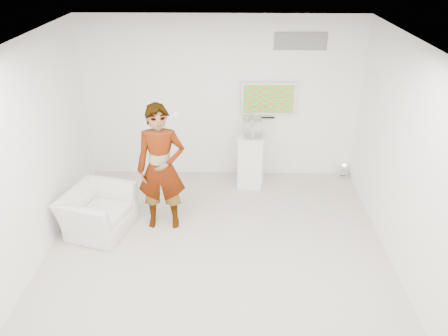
{
  "coord_description": "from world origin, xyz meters",
  "views": [
    {
      "loc": [
        0.22,
        -5.08,
        4.09
      ],
      "look_at": [
        0.09,
        0.6,
        1.1
      ],
      "focal_mm": 35.0,
      "sensor_mm": 36.0,
      "label": 1
    }
  ],
  "objects_px": {
    "armchair": "(98,211)",
    "pedestal": "(251,161)",
    "tv": "(268,98)",
    "person": "(161,168)",
    "floor_uplight": "(344,171)"
  },
  "relations": [
    {
      "from": "tv",
      "to": "pedestal",
      "type": "distance_m",
      "value": 1.17
    },
    {
      "from": "person",
      "to": "armchair",
      "type": "height_order",
      "value": "person"
    },
    {
      "from": "person",
      "to": "floor_uplight",
      "type": "xyz_separation_m",
      "value": [
        3.21,
        1.61,
        -0.87
      ]
    },
    {
      "from": "person",
      "to": "pedestal",
      "type": "height_order",
      "value": "person"
    },
    {
      "from": "tv",
      "to": "pedestal",
      "type": "relative_size",
      "value": 1.01
    },
    {
      "from": "tv",
      "to": "person",
      "type": "bearing_deg",
      "value": -135.05
    },
    {
      "from": "floor_uplight",
      "to": "armchair",
      "type": "bearing_deg",
      "value": -157.08
    },
    {
      "from": "person",
      "to": "pedestal",
      "type": "relative_size",
      "value": 2.04
    },
    {
      "from": "armchair",
      "to": "pedestal",
      "type": "height_order",
      "value": "pedestal"
    },
    {
      "from": "pedestal",
      "to": "floor_uplight",
      "type": "xyz_separation_m",
      "value": [
        1.79,
        0.3,
        -0.35
      ]
    },
    {
      "from": "person",
      "to": "tv",
      "type": "bearing_deg",
      "value": 41.51
    },
    {
      "from": "tv",
      "to": "person",
      "type": "relative_size",
      "value": 0.49
    },
    {
      "from": "pedestal",
      "to": "tv",
      "type": "bearing_deg",
      "value": 53.38
    },
    {
      "from": "tv",
      "to": "person",
      "type": "xyz_separation_m",
      "value": [
        -1.71,
        -1.71,
        -0.54
      ]
    },
    {
      "from": "person",
      "to": "floor_uplight",
      "type": "distance_m",
      "value": 3.7
    }
  ]
}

